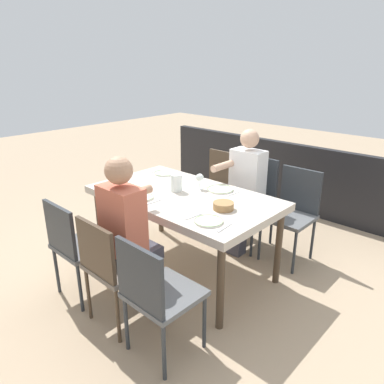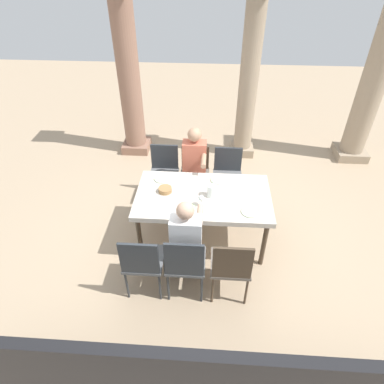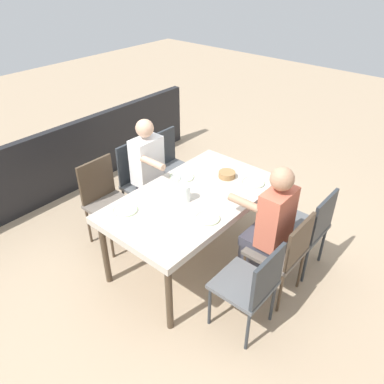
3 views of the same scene
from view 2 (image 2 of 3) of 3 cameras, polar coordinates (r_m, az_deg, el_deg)
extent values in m
plane|color=tan|center=(4.73, 1.74, -7.87)|extent=(16.00, 16.00, 0.00)
cube|color=beige|center=(4.23, 1.93, -0.83)|extent=(1.71, 0.98, 0.07)
cylinder|color=#473828|center=(4.86, -7.17, -1.00)|extent=(0.06, 0.06, 0.71)
cylinder|color=#473828|center=(4.84, 11.25, -1.73)|extent=(0.06, 0.06, 0.71)
cylinder|color=#473828|center=(4.27, -8.97, -7.93)|extent=(0.06, 0.06, 0.71)
cylinder|color=#473828|center=(4.25, 12.26, -8.81)|extent=(0.06, 0.06, 0.71)
cube|color=#5B5E61|center=(5.11, -4.90, 2.74)|extent=(0.44, 0.44, 0.04)
cube|color=#2D3338|center=(5.16, -4.74, 5.99)|extent=(0.42, 0.03, 0.43)
cylinder|color=#2D3338|center=(5.13, -7.15, -0.56)|extent=(0.03, 0.03, 0.43)
cylinder|color=#2D3338|center=(5.08, -2.93, -0.74)|extent=(0.03, 0.03, 0.43)
cylinder|color=#2D3338|center=(5.43, -6.50, 1.93)|extent=(0.03, 0.03, 0.43)
cylinder|color=#2D3338|center=(5.38, -2.50, 1.79)|extent=(0.03, 0.03, 0.43)
cube|color=#5B5E61|center=(3.89, -8.19, -11.37)|extent=(0.44, 0.44, 0.04)
cube|color=#2D3338|center=(3.59, -9.09, -11.39)|extent=(0.42, 0.03, 0.46)
cylinder|color=#2D3338|center=(4.16, -4.81, -11.74)|extent=(0.03, 0.03, 0.45)
cylinder|color=#2D3338|center=(4.23, -10.01, -11.36)|extent=(0.03, 0.03, 0.45)
cylinder|color=#2D3338|center=(3.93, -5.55, -15.95)|extent=(0.03, 0.03, 0.45)
cylinder|color=#2D3338|center=(4.00, -11.14, -15.45)|extent=(0.03, 0.03, 0.45)
cube|color=#6A6158|center=(5.06, 0.43, 2.74)|extent=(0.44, 0.44, 0.04)
cube|color=#473828|center=(5.11, 0.57, 5.89)|extent=(0.42, 0.03, 0.41)
cylinder|color=#473828|center=(5.07, -1.86, -0.69)|extent=(0.03, 0.03, 0.45)
cylinder|color=#473828|center=(5.05, 2.44, -0.86)|extent=(0.03, 0.03, 0.45)
cylinder|color=#473828|center=(5.37, -1.49, 1.84)|extent=(0.03, 0.03, 0.45)
cylinder|color=#473828|center=(5.35, 2.57, 1.68)|extent=(0.03, 0.03, 0.45)
cube|color=#5B5E61|center=(3.83, -1.05, -11.80)|extent=(0.44, 0.44, 0.04)
cube|color=#2D3338|center=(3.52, -1.36, -11.73)|extent=(0.42, 0.03, 0.49)
cylinder|color=#2D3338|center=(4.13, 1.88, -12.09)|extent=(0.03, 0.03, 0.45)
cylinder|color=#2D3338|center=(4.15, -3.48, -11.81)|extent=(0.03, 0.03, 0.45)
cylinder|color=#2D3338|center=(3.90, 1.66, -16.37)|extent=(0.03, 0.03, 0.45)
cylinder|color=#2D3338|center=(3.92, -4.12, -16.04)|extent=(0.03, 0.03, 0.45)
cube|color=#5B5E61|center=(5.07, 6.10, 2.34)|extent=(0.44, 0.44, 0.04)
cube|color=#2D3338|center=(5.12, 6.21, 5.56)|extent=(0.42, 0.03, 0.42)
cylinder|color=#2D3338|center=(5.06, 3.82, -1.00)|extent=(0.03, 0.03, 0.44)
cylinder|color=#2D3338|center=(5.08, 8.11, -1.16)|extent=(0.03, 0.03, 0.44)
cylinder|color=#2D3338|center=(5.36, 3.87, 1.55)|extent=(0.03, 0.03, 0.44)
cylinder|color=#2D3338|center=(5.38, 7.92, 1.39)|extent=(0.03, 0.03, 0.44)
cube|color=#6A6158|center=(3.84, 6.61, -12.12)|extent=(0.44, 0.44, 0.04)
cube|color=#473828|center=(3.53, 6.98, -12.16)|extent=(0.42, 0.03, 0.47)
cylinder|color=#473828|center=(4.16, 8.97, -12.30)|extent=(0.03, 0.03, 0.45)
cylinder|color=#473828|center=(4.13, 3.61, -12.16)|extent=(0.03, 0.03, 0.45)
cylinder|color=#473828|center=(3.93, 9.32, -16.56)|extent=(0.03, 0.03, 0.45)
cylinder|color=#473828|center=(3.90, 3.53, -16.45)|extent=(0.03, 0.03, 0.45)
cube|color=#3F3F4C|center=(5.01, 0.26, -1.11)|extent=(0.24, 0.14, 0.46)
cube|color=#3F3F4C|center=(4.92, 0.33, 2.09)|extent=(0.28, 0.32, 0.10)
cube|color=#CC664C|center=(4.83, 0.42, 5.86)|extent=(0.34, 0.20, 0.53)
sphere|color=tan|center=(4.64, 0.44, 9.85)|extent=(0.20, 0.20, 0.20)
cylinder|color=tan|center=(4.56, 2.01, 5.42)|extent=(0.07, 0.30, 0.07)
cube|color=#3F3F4C|center=(4.17, -0.75, -11.35)|extent=(0.24, 0.14, 0.46)
cube|color=#3F3F4C|center=(3.90, -0.88, -9.67)|extent=(0.28, 0.32, 0.10)
cube|color=white|center=(3.60, -1.06, -7.68)|extent=(0.34, 0.20, 0.51)
sphere|color=tan|center=(3.35, -1.14, -3.23)|extent=(0.19, 0.19, 0.19)
cylinder|color=tan|center=(3.69, 1.38, -3.89)|extent=(0.07, 0.30, 0.07)
cube|color=#936B56|center=(6.72, -9.48, 7.90)|extent=(0.50, 0.50, 0.16)
cylinder|color=#936B56|center=(6.15, -10.90, 19.33)|extent=(0.39, 0.39, 2.66)
cube|color=tan|center=(6.59, 8.52, 7.34)|extent=(0.43, 0.43, 0.16)
cylinder|color=tan|center=(6.01, 9.79, 18.75)|extent=(0.33, 0.33, 2.61)
cube|color=tan|center=(7.08, 25.51, 6.16)|extent=(0.55, 0.55, 0.16)
cylinder|color=tan|center=(6.52, 29.15, 17.29)|extent=(0.43, 0.43, 2.83)
cube|color=black|center=(3.18, 0.16, -29.75)|extent=(4.11, 0.10, 0.90)
cylinder|color=white|center=(4.49, -5.13, 2.29)|extent=(0.22, 0.22, 0.01)
torus|color=#A4C786|center=(4.49, -5.14, 2.36)|extent=(0.22, 0.22, 0.01)
cube|color=silver|center=(4.52, -7.01, 2.32)|extent=(0.03, 0.17, 0.01)
cube|color=silver|center=(4.47, -3.23, 2.19)|extent=(0.03, 0.17, 0.01)
cylinder|color=white|center=(3.97, -0.90, -3.04)|extent=(0.24, 0.24, 0.01)
torus|color=#A4C786|center=(3.97, -0.90, -2.97)|extent=(0.24, 0.24, 0.01)
cylinder|color=white|center=(4.05, 1.60, -2.26)|extent=(0.06, 0.06, 0.00)
cylinder|color=white|center=(4.02, 1.61, -1.84)|extent=(0.01, 0.01, 0.07)
sphere|color=white|center=(3.98, 1.63, -1.06)|extent=(0.07, 0.07, 0.07)
cube|color=silver|center=(3.99, -3.05, -2.98)|extent=(0.03, 0.17, 0.01)
cube|color=silver|center=(3.97, 1.26, -3.17)|extent=(0.03, 0.17, 0.01)
cylinder|color=white|center=(4.47, 4.53, 2.11)|extent=(0.21, 0.21, 0.01)
torus|color=#A4C786|center=(4.46, 4.54, 2.18)|extent=(0.21, 0.21, 0.01)
cube|color=silver|center=(4.47, 2.61, 2.15)|extent=(0.02, 0.17, 0.01)
cube|color=silver|center=(4.47, 6.45, 2.00)|extent=(0.03, 0.17, 0.01)
cylinder|color=white|center=(4.00, 9.98, -3.40)|extent=(0.22, 0.22, 0.01)
torus|color=#A4C786|center=(4.00, 9.99, -3.33)|extent=(0.22, 0.22, 0.01)
cube|color=silver|center=(3.99, 7.84, -3.36)|extent=(0.03, 0.17, 0.01)
cube|color=silver|center=(4.03, 12.10, -3.50)|extent=(0.04, 0.17, 0.01)
cylinder|color=white|center=(4.15, 3.35, 0.22)|extent=(0.11, 0.11, 0.16)
cylinder|color=#EFEAC6|center=(4.16, 3.34, -0.04)|extent=(0.10, 0.10, 0.10)
cylinder|color=#9E7547|center=(4.25, -4.65, 0.39)|extent=(0.17, 0.17, 0.06)
camera|label=1|loc=(6.08, -19.17, 22.02)|focal=33.56mm
camera|label=3|loc=(5.68, 29.75, 27.27)|focal=35.38mm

